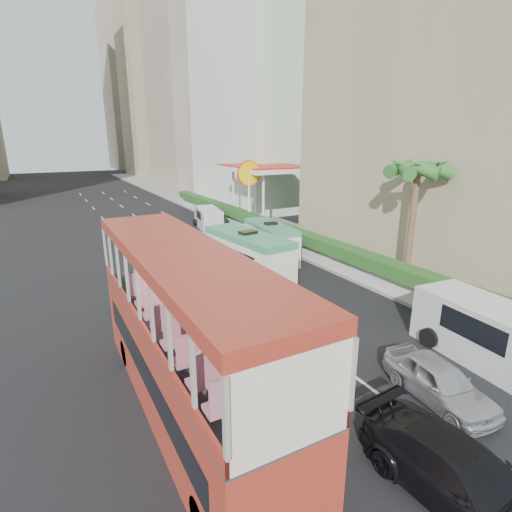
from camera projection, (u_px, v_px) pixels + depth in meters
ground_plane at (342, 359)px, 14.93m from camera, size 200.00×200.00×0.00m
double_decker_bus at (186, 334)px, 11.45m from camera, size 2.50×11.00×5.06m
car_silver_lane_a at (218, 308)px, 19.40m from camera, size 1.97×4.65×1.49m
car_silver_lane_b at (436, 399)px, 12.64m from camera, size 2.04×4.05×1.32m
car_black at (456, 500)px, 9.12m from camera, size 2.31×4.99×1.41m
van_asset at (218, 256)px, 28.08m from camera, size 2.29×4.65×1.27m
minibus_near at (248, 257)px, 22.86m from camera, size 2.80×6.46×2.77m
minibus_far at (271, 242)px, 27.00m from camera, size 2.46×5.60×2.40m
panel_van_near at (491, 334)px, 14.49m from camera, size 2.66×5.64×2.19m
panel_van_far at (209, 218)px, 36.46m from camera, size 2.58×4.75×1.80m
sidewalk at (247, 219)px, 40.08m from camera, size 6.00×120.00×0.18m
kerb_wall at (282, 241)px, 29.37m from camera, size 0.30×44.00×1.00m
hedge at (283, 229)px, 29.13m from camera, size 1.10×44.00×0.70m
palm_tree at (411, 229)px, 20.93m from camera, size 0.36×0.36×6.40m
shell_station at (266, 195)px, 38.10m from camera, size 6.50×8.00×5.50m
tower_mid at (202, 29)px, 64.90m from camera, size 16.00×16.00×50.00m
tower_far_a at (157, 70)px, 85.47m from camera, size 14.00×14.00×44.00m
tower_far_b at (135, 90)px, 104.53m from camera, size 14.00×14.00×40.00m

